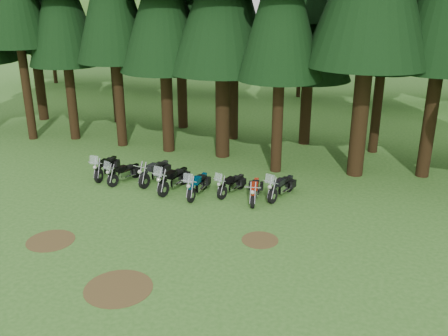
{
  "coord_description": "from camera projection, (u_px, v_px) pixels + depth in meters",
  "views": [
    {
      "loc": [
        8.39,
        -15.84,
        9.07
      ],
      "look_at": [
        1.6,
        5.0,
        1.0
      ],
      "focal_mm": 40.0,
      "sensor_mm": 36.0,
      "label": 1
    }
  ],
  "objects": [
    {
      "name": "dirt_patch_0",
      "position": [
        51.0,
        241.0,
        18.8
      ],
      "size": [
        1.8,
        1.8,
        0.01
      ],
      "primitive_type": "cylinder",
      "color": "#4C3D1E",
      "rests_on": "ground"
    },
    {
      "name": "ground",
      "position": [
        146.0,
        229.0,
        19.71
      ],
      "size": [
        120.0,
        120.0,
        0.0
      ],
      "primitive_type": "plane",
      "color": "#316620",
      "rests_on": "ground"
    },
    {
      "name": "dirt_patch_2",
      "position": [
        118.0,
        288.0,
        15.85
      ],
      "size": [
        2.2,
        2.2,
        0.01
      ],
      "primitive_type": "cylinder",
      "color": "#4C3D1E",
      "rests_on": "ground"
    },
    {
      "name": "pine_back_4",
      "position": [
        312.0,
        1.0,
        27.5
      ],
      "size": [
        4.94,
        4.94,
        13.78
      ],
      "color": "#322110",
      "rests_on": "ground"
    },
    {
      "name": "decid_4",
      "position": [
        304.0,
        45.0,
        41.23
      ],
      "size": [
        5.93,
        5.76,
        7.41
      ],
      "color": "#322110",
      "rests_on": "ground"
    },
    {
      "name": "motorcycle_2",
      "position": [
        155.0,
        173.0,
        24.19
      ],
      "size": [
        0.58,
        2.42,
        0.99
      ],
      "rotation": [
        0.0,
        0.0,
        -0.18
      ],
      "color": "black",
      "rests_on": "ground"
    },
    {
      "name": "decid_3",
      "position": [
        227.0,
        42.0,
        41.94
      ],
      "size": [
        6.12,
        5.95,
        7.65
      ],
      "color": "#322110",
      "rests_on": "ground"
    },
    {
      "name": "decid_1",
      "position": [
        111.0,
        23.0,
        45.33
      ],
      "size": [
        7.91,
        7.69,
        9.88
      ],
      "color": "#322110",
      "rests_on": "ground"
    },
    {
      "name": "dirt_patch_1",
      "position": [
        260.0,
        240.0,
        18.85
      ],
      "size": [
        1.4,
        1.4,
        0.01
      ],
      "primitive_type": "cylinder",
      "color": "#4C3D1E",
      "rests_on": "ground"
    },
    {
      "name": "motorcycle_7",
      "position": [
        281.0,
        187.0,
        22.47
      ],
      "size": [
        0.92,
        2.29,
        1.45
      ],
      "rotation": [
        0.0,
        0.0,
        -0.28
      ],
      "color": "black",
      "rests_on": "ground"
    },
    {
      "name": "decid_2",
      "position": [
        163.0,
        35.0,
        43.14
      ],
      "size": [
        6.72,
        6.53,
        8.4
      ],
      "color": "#322110",
      "rests_on": "ground"
    },
    {
      "name": "motorcycle_0",
      "position": [
        106.0,
        168.0,
        24.89
      ],
      "size": [
        0.48,
        2.35,
        1.48
      ],
      "rotation": [
        0.0,
        0.0,
        0.06
      ],
      "color": "black",
      "rests_on": "ground"
    },
    {
      "name": "decid_0",
      "position": [
        50.0,
        21.0,
        46.64
      ],
      "size": [
        8.0,
        7.78,
        10.0
      ],
      "color": "#322110",
      "rests_on": "ground"
    },
    {
      "name": "decid_5",
      "position": [
        391.0,
        24.0,
        38.09
      ],
      "size": [
        8.45,
        8.21,
        10.56
      ],
      "color": "#322110",
      "rests_on": "ground"
    },
    {
      "name": "motorcycle_6",
      "position": [
        255.0,
        191.0,
        22.14
      ],
      "size": [
        0.48,
        2.18,
        0.89
      ],
      "rotation": [
        0.0,
        0.0,
        0.16
      ],
      "color": "black",
      "rests_on": "ground"
    },
    {
      "name": "motorcycle_5",
      "position": [
        231.0,
        185.0,
        22.85
      ],
      "size": [
        0.9,
        2.07,
        1.32
      ],
      "rotation": [
        0.0,
        0.0,
        -0.32
      ],
      "color": "black",
      "rests_on": "ground"
    },
    {
      "name": "motorcycle_1",
      "position": [
        124.0,
        173.0,
        24.22
      ],
      "size": [
        0.96,
        2.11,
        1.36
      ],
      "rotation": [
        0.0,
        0.0,
        -0.34
      ],
      "color": "black",
      "rests_on": "ground"
    },
    {
      "name": "motorcycle_3",
      "position": [
        173.0,
        180.0,
        23.23
      ],
      "size": [
        0.76,
        2.48,
        1.56
      ],
      "rotation": [
        0.0,
        0.0,
        -0.19
      ],
      "color": "black",
      "rests_on": "ground"
    },
    {
      "name": "motorcycle_4",
      "position": [
        198.0,
        186.0,
        22.67
      ],
      "size": [
        0.43,
        2.31,
        1.46
      ],
      "rotation": [
        0.0,
        0.0,
        -0.01
      ],
      "color": "black",
      "rests_on": "ground"
    }
  ]
}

